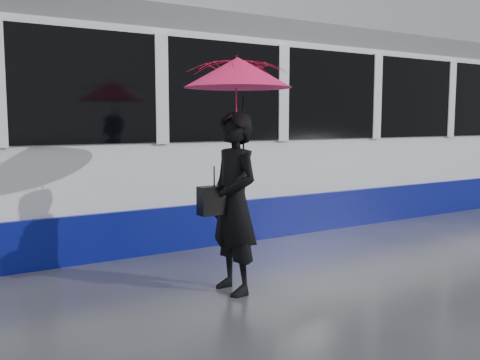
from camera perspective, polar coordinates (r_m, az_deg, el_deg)
ground at (r=6.60m, az=0.89°, el=-9.38°), size 90.00×90.00×0.00m
rails at (r=8.74m, az=-8.11°, el=-5.47°), size 34.00×1.51×0.02m
tram at (r=9.52m, az=2.57°, el=5.42°), size 26.00×2.56×3.35m
woman at (r=5.53m, az=-0.67°, el=-2.49°), size 0.46×0.69×1.88m
umbrella at (r=5.49m, az=-0.23°, el=9.17°), size 1.12×1.12×1.27m
handbag at (r=5.43m, az=-2.76°, el=-2.17°), size 0.34×0.15×0.47m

